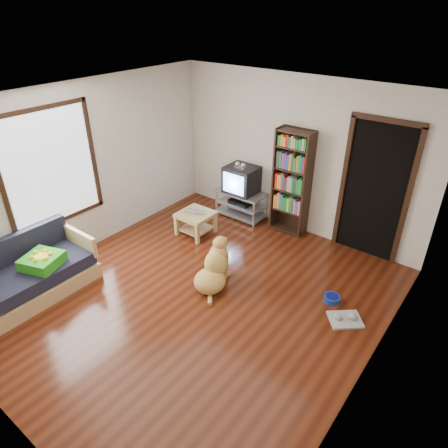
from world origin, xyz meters
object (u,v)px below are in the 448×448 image
Objects in this scene: dog_bowl at (332,298)px; tv_stand at (241,203)px; grey_rag at (345,320)px; bookshelf at (292,177)px; green_cushion at (42,261)px; crt_tv at (242,179)px; laptop at (194,213)px; coffee_table at (196,219)px; sofa at (26,279)px; dog at (214,269)px.

tv_stand is at bearing 153.18° from dog_bowl.
tv_stand reaches higher than dog_bowl.
dog_bowl is 0.39m from grey_rag.
grey_rag is 0.22× the size of bookshelf.
green_cushion is 3.54m from crt_tv.
bookshelf is at bearing 5.63° from tv_stand.
grey_rag is (2.92, -0.43, -0.40)m from laptop.
tv_stand is 1.64× the size of coffee_table.
laptop is 0.64× the size of coffee_table.
sofa reaches higher than grey_rag.
crt_tv is at bearing 56.73° from green_cushion.
green_cushion reaches higher than tv_stand.
dog_bowl is 1.65m from dog.
bookshelf is at bearing 62.68° from sofa.
laptop is 0.14m from coffee_table.
dog_bowl is 0.40× the size of coffee_table.
grey_rag is at bearing -9.01° from coffee_table.
tv_stand is (0.24, 1.02, -0.14)m from laptop.
coffee_table is at bearing 74.48° from sofa.
dog_bowl is 2.77m from crt_tv.
crt_tv is 1.14m from coffee_table.
coffee_table is (-1.19, -1.08, -0.72)m from bookshelf.
bookshelf is 3.27× the size of coffee_table.
grey_rag is at bearing -28.47° from tv_stand.
crt_tv is (0.85, 3.43, 0.25)m from green_cushion.
green_cushion is at bearing -145.63° from dog_bowl.
crt_tv is at bearing 56.87° from laptop.
tv_stand reaches higher than coffee_table.
tv_stand is at bearing 56.60° from laptop.
grey_rag is 0.44× the size of tv_stand.
dog is (1.13, -0.90, -0.02)m from coffee_table.
sofa is (-0.73, -2.61, -0.15)m from laptop.
crt_tv is (-2.38, 1.22, 0.70)m from dog_bowl.
bookshelf reaches higher than dog_bowl.
bookshelf is at bearing 42.30° from coffee_table.
coffee_table is (0.61, 2.42, -0.22)m from green_cushion.
laptop is at bearing 171.56° from grey_rag.
green_cushion is 0.51× the size of tv_stand.
sofa is 2.21× the size of dog.
dog is (-1.49, -0.69, 0.22)m from dog_bowl.
green_cushion is 2.47m from laptop.
dog_bowl is at bearing -4.65° from coffee_table.
bookshelf is at bearing 138.19° from grey_rag.
bookshelf is 2.12m from dog.
sofa is at bearing -105.02° from tv_stand.
crt_tv reaches higher than grey_rag.
grey_rag is 0.22× the size of sofa.
crt_tv reaches higher than green_cushion.
crt_tv reaches higher than coffee_table.
green_cushion is at bearing -150.97° from grey_rag.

